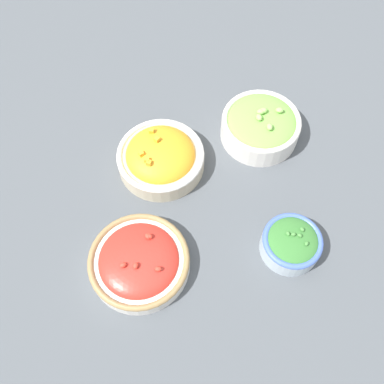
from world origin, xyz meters
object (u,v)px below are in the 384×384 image
at_px(bowl_squash, 161,157).
at_px(bowl_cherry_tomatoes, 139,261).
at_px(bowl_broccoli, 291,243).
at_px(bowl_lettuce, 261,125).

xyz_separation_m(bowl_squash, bowl_cherry_tomatoes, (0.09, 0.22, -0.01)).
relative_size(bowl_broccoli, bowl_cherry_tomatoes, 0.60).
bearing_deg(bowl_broccoli, bowl_lettuce, -95.29).
distance_m(bowl_lettuce, bowl_squash, 0.23).
height_order(bowl_broccoli, bowl_squash, bowl_squash).
bearing_deg(bowl_lettuce, bowl_squash, 6.97).
height_order(bowl_broccoli, bowl_cherry_tomatoes, bowl_broccoli).
bearing_deg(bowl_cherry_tomatoes, bowl_broccoli, 173.47).
distance_m(bowl_broccoli, bowl_cherry_tomatoes, 0.29).
bearing_deg(bowl_lettuce, bowl_cherry_tomatoes, 37.70).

